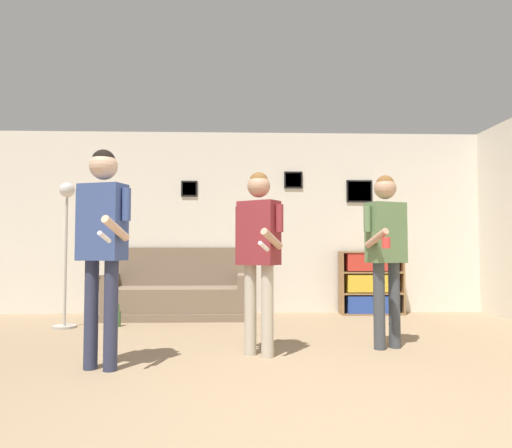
% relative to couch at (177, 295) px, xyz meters
% --- Properties ---
extents(ground_plane, '(20.00, 20.00, 0.00)m').
position_rel_couch_xyz_m(ground_plane, '(1.35, -4.02, -0.31)').
color(ground_plane, '#937A5B').
extents(wall_back, '(8.70, 0.08, 2.70)m').
position_rel_couch_xyz_m(wall_back, '(1.36, 0.41, 1.04)').
color(wall_back, silver).
rests_on(wall_back, ground_plane).
extents(couch, '(1.94, 0.80, 0.97)m').
position_rel_couch_xyz_m(couch, '(0.00, 0.00, 0.00)').
color(couch, '#7A6651').
rests_on(couch, ground_plane).
extents(bookshelf, '(0.90, 0.30, 0.91)m').
position_rel_couch_xyz_m(bookshelf, '(2.79, 0.19, 0.14)').
color(bookshelf, olive).
rests_on(bookshelf, ground_plane).
extents(floor_lamp, '(0.28, 0.28, 1.77)m').
position_rel_couch_xyz_m(floor_lamp, '(-1.23, -0.80, 0.86)').
color(floor_lamp, '#ADA89E').
rests_on(floor_lamp, ground_plane).
extents(person_player_foreground_left, '(0.48, 0.56, 1.77)m').
position_rel_couch_xyz_m(person_player_foreground_left, '(-0.22, -2.71, 0.79)').
color(person_player_foreground_left, '#2D334C').
rests_on(person_player_foreground_left, ground_plane).
extents(person_player_foreground_center, '(0.43, 0.60, 1.66)m').
position_rel_couch_xyz_m(person_player_foreground_center, '(1.06, -2.29, 0.71)').
color(person_player_foreground_center, '#B7AD99').
rests_on(person_player_foreground_center, ground_plane).
extents(person_watcher_holding_cup, '(0.47, 0.53, 1.68)m').
position_rel_couch_xyz_m(person_watcher_holding_cup, '(2.31, -2.03, 0.72)').
color(person_watcher_holding_cup, '#3D4247').
rests_on(person_watcher_holding_cup, ground_plane).
extents(bottle_on_floor, '(0.07, 0.07, 0.27)m').
position_rel_couch_xyz_m(bottle_on_floor, '(-0.61, -0.73, -0.20)').
color(bottle_on_floor, '#3D6638').
rests_on(bottle_on_floor, ground_plane).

